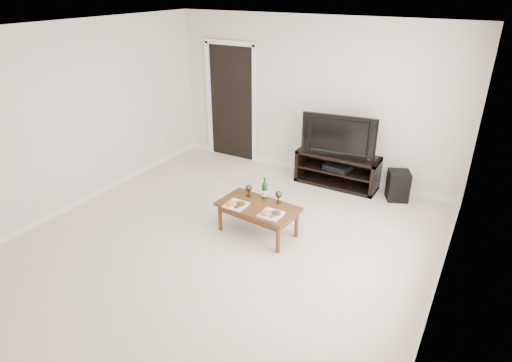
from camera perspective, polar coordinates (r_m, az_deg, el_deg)
The scene contains 14 objects.
floor at distance 5.47m, azimuth -4.89°, elevation -8.99°, with size 5.50×5.50×0.00m, color beige.
back_wall at distance 7.18m, azimuth 7.50°, elevation 10.81°, with size 5.00×0.04×2.60m, color silver.
ceiling at distance 4.55m, azimuth -6.17°, elevation 19.46°, with size 5.00×5.50×0.04m, color white.
doorway at distance 7.93m, azimuth -3.24°, elevation 10.29°, with size 0.90×0.02×2.05m, color black.
media_console at distance 7.07m, azimuth 10.75°, elevation 1.52°, with size 1.32×0.45×0.55m, color black.
television at distance 6.85m, azimuth 11.16°, elevation 6.18°, with size 1.16×0.15×0.67m, color black.
av_receiver at distance 7.04m, azimuth 10.83°, elevation 1.84°, with size 0.40×0.30×0.08m, color black.
subwoofer at distance 6.85m, azimuth 18.40°, elevation -0.58°, with size 0.31×0.31×0.46m, color black.
coffee_table at distance 5.65m, azimuth 0.25°, elevation -5.13°, with size 1.04×0.57×0.42m, color #5B2E19.
plate_left at distance 5.53m, azimuth -2.65°, elevation -2.98°, with size 0.27×0.27×0.07m, color white.
plate_right at distance 5.31m, azimuth 2.03°, elevation -4.24°, with size 0.27×0.27×0.07m, color white.
wine_bottle at distance 5.63m, azimuth 1.17°, elevation -0.78°, with size 0.07×0.07×0.35m, color #0F3716.
goblet_left at distance 5.74m, azimuth -0.99°, elevation -1.27°, with size 0.09×0.09×0.17m, color #3D3021, non-canonical shape.
goblet_right at distance 5.58m, azimuth 3.01°, elevation -2.13°, with size 0.09×0.09×0.17m, color #3D3021, non-canonical shape.
Camera 1 is at (2.64, -3.67, 3.07)m, focal length 30.00 mm.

